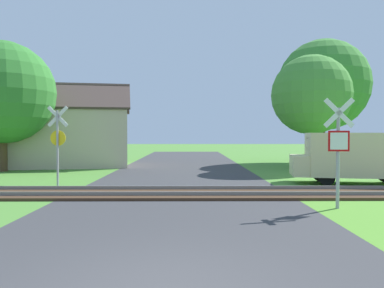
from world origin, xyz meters
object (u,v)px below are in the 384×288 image
tree_right (311,95)px  tree_far (323,85)px  stop_sign_near (338,146)px  mail_truck (353,156)px  house (67,135)px  tree_left (3,93)px  crossing_sign_far (58,140)px

tree_right → tree_far: (2.52, 4.98, 1.25)m
stop_sign_near → mail_truck: size_ratio=0.63×
stop_sign_near → house: house is taller
tree_left → tree_far: tree_far is taller
tree_left → stop_sign_near: bearing=-36.1°
tree_right → mail_truck: tree_right is taller
house → tree_far: bearing=-2.0°
house → tree_far: tree_far is taller
tree_far → house: bearing=-172.2°
stop_sign_near → tree_left: 19.05m
crossing_sign_far → house: house is taller
stop_sign_near → crossing_sign_far: (-9.78, 4.64, 0.12)m
house → tree_right: tree_right is taller
tree_right → mail_truck: size_ratio=1.38×
tree_left → tree_far: (20.98, 6.26, 1.27)m
stop_sign_near → tree_right: bearing=-98.7°
house → mail_truck: house is taller
crossing_sign_far → tree_left: bearing=132.9°
crossing_sign_far → tree_right: (13.02, 7.75, 2.67)m
tree_far → tree_left: bearing=-163.4°
stop_sign_near → crossing_sign_far: bearing=-19.4°
stop_sign_near → tree_right: size_ratio=0.46×
tree_far → mail_truck: 13.09m
mail_truck → stop_sign_near: bearing=161.8°
house → tree_left: (-2.51, -3.72, 2.51)m
stop_sign_near → tree_left: bearing=-30.2°
mail_truck → crossing_sign_far: bearing=103.1°
stop_sign_near → tree_far: 18.74m
tree_left → mail_truck: tree_left is taller
tree_left → house: bearing=56.0°
crossing_sign_far → tree_right: 15.39m
tree_right → tree_left: size_ratio=0.93×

